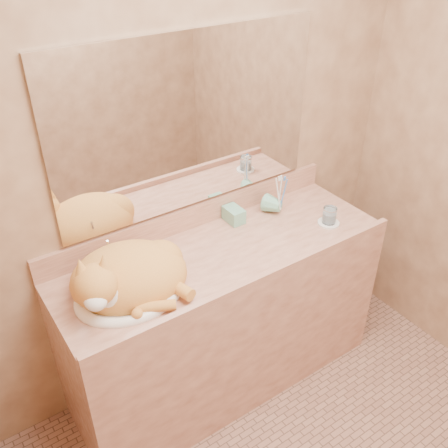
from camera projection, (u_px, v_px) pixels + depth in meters
wall_back at (190, 152)px, 2.28m from camera, size 2.40×0.02×2.50m
vanity_counter at (224, 319)px, 2.55m from camera, size 1.60×0.55×0.85m
mirror at (191, 124)px, 2.20m from camera, size 1.30×0.02×0.80m
sink_basin at (128, 280)px, 2.03m from camera, size 0.54×0.48×0.14m
faucet at (111, 258)px, 2.15m from camera, size 0.06×0.11×0.15m
cat at (126, 275)px, 2.03m from camera, size 0.58×0.52×0.27m
soap_dispenser at (241, 212)px, 2.45m from camera, size 0.08×0.08×0.17m
toothbrush_cup at (280, 207)px, 2.56m from camera, size 0.13×0.13×0.09m
toothbrushes at (281, 192)px, 2.51m from camera, size 0.04×0.04×0.23m
saucer at (328, 223)px, 2.51m from camera, size 0.11×0.11×0.01m
water_glass at (330, 215)px, 2.48m from camera, size 0.07×0.07×0.08m
lotion_bottle at (96, 273)px, 2.09m from camera, size 0.05×0.05×0.11m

